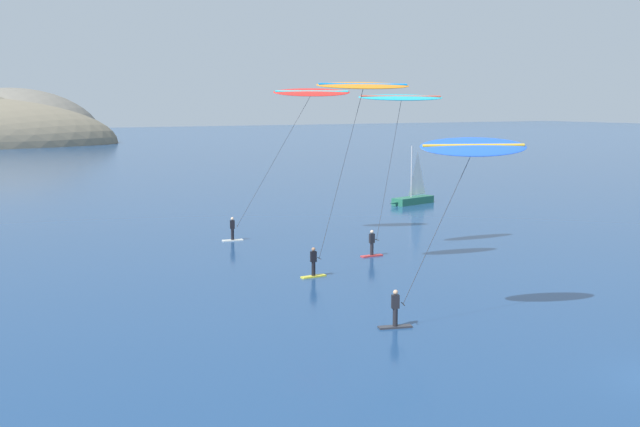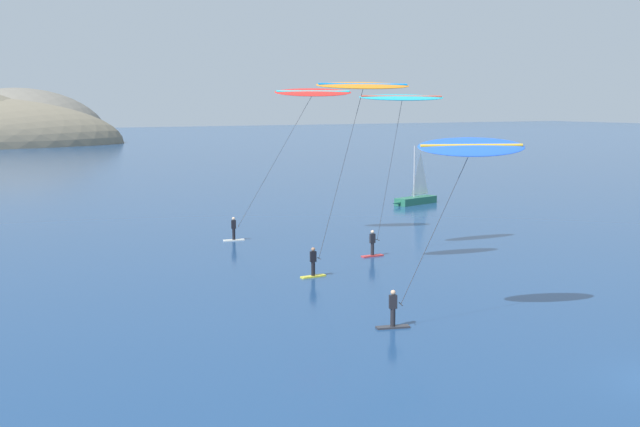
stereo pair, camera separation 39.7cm
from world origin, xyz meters
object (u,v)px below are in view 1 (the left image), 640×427
object	(u,v)px
sailboat_near	(411,198)
kitesurfer_orange	(360,100)
kitesurfer_blue	(468,160)
kitesurfer_cyan	(399,109)
kitesurfer_red	(305,103)

from	to	relation	value
sailboat_near	kitesurfer_orange	distance (m)	33.94
sailboat_near	kitesurfer_blue	distance (m)	43.35
kitesurfer_cyan	kitesurfer_blue	xyz separation A→B (m)	(-7.32, -15.31, -2.09)
sailboat_near	kitesurfer_red	size ratio (longest dim) A/B	0.55
sailboat_near	kitesurfer_cyan	size ratio (longest dim) A/B	0.57
kitesurfer_red	kitesurfer_orange	bearing A→B (deg)	-104.62
kitesurfer_red	kitesurfer_cyan	bearing A→B (deg)	-73.43
kitesurfer_cyan	kitesurfer_orange	bearing A→B (deg)	-145.01
sailboat_near	kitesurfer_red	world-z (taller)	kitesurfer_red
kitesurfer_cyan	kitesurfer_red	world-z (taller)	kitesurfer_red
kitesurfer_red	sailboat_near	bearing A→B (deg)	33.66
kitesurfer_orange	kitesurfer_blue	bearing A→B (deg)	-98.98
kitesurfer_cyan	sailboat_near	bearing A→B (deg)	51.59
sailboat_near	kitesurfer_orange	bearing A→B (deg)	-131.78
kitesurfer_cyan	kitesurfer_blue	world-z (taller)	kitesurfer_cyan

